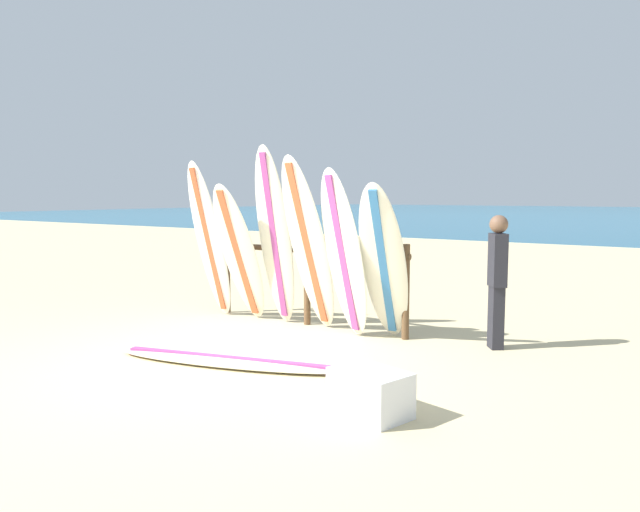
{
  "coord_description": "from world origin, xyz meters",
  "views": [
    {
      "loc": [
        4.42,
        -4.15,
        1.72
      ],
      "look_at": [
        -0.24,
        2.55,
        0.9
      ],
      "focal_mm": 33.7,
      "sensor_mm": 36.0,
      "label": 1
    }
  ],
  "objects_px": {
    "surfboard_leaning_far_left": "(210,241)",
    "surfboard_leaning_left": "(239,254)",
    "surfboard_leaning_right": "(384,263)",
    "surfboard_leaning_center": "(309,245)",
    "surfboard_leaning_center_left": "(275,237)",
    "beachgoer_standing": "(497,276)",
    "cooler_box": "(370,393)",
    "surfboard_lying_on_sand": "(228,360)",
    "surfboard_rack": "(307,269)",
    "surfboard_leaning_center_right": "(344,254)"
  },
  "relations": [
    {
      "from": "surfboard_leaning_center",
      "to": "beachgoer_standing",
      "type": "xyz_separation_m",
      "value": [
        2.19,
        0.58,
        -0.28
      ]
    },
    {
      "from": "surfboard_leaning_right",
      "to": "surfboard_lying_on_sand",
      "type": "bearing_deg",
      "value": -118.01
    },
    {
      "from": "surfboard_leaning_far_left",
      "to": "surfboard_leaning_left",
      "type": "distance_m",
      "value": 0.56
    },
    {
      "from": "surfboard_leaning_right",
      "to": "cooler_box",
      "type": "height_order",
      "value": "surfboard_leaning_right"
    },
    {
      "from": "surfboard_leaning_far_left",
      "to": "surfboard_leaning_right",
      "type": "relative_size",
      "value": 1.17
    },
    {
      "from": "surfboard_rack",
      "to": "surfboard_leaning_center",
      "type": "bearing_deg",
      "value": -51.72
    },
    {
      "from": "surfboard_lying_on_sand",
      "to": "surfboard_leaning_center_left",
      "type": "bearing_deg",
      "value": 113.76
    },
    {
      "from": "surfboard_leaning_far_left",
      "to": "surfboard_leaning_right",
      "type": "distance_m",
      "value": 2.7
    },
    {
      "from": "surfboard_leaning_center_right",
      "to": "beachgoer_standing",
      "type": "distance_m",
      "value": 1.77
    },
    {
      "from": "surfboard_rack",
      "to": "surfboard_leaning_center_right",
      "type": "relative_size",
      "value": 1.47
    },
    {
      "from": "surfboard_leaning_center",
      "to": "cooler_box",
      "type": "distance_m",
      "value": 3.05
    },
    {
      "from": "surfboard_leaning_center_right",
      "to": "surfboard_leaning_far_left",
      "type": "bearing_deg",
      "value": -179.39
    },
    {
      "from": "surfboard_leaning_left",
      "to": "surfboard_leaning_center_left",
      "type": "height_order",
      "value": "surfboard_leaning_center_left"
    },
    {
      "from": "surfboard_leaning_far_left",
      "to": "surfboard_leaning_center_left",
      "type": "bearing_deg",
      "value": 7.31
    },
    {
      "from": "surfboard_leaning_left",
      "to": "surfboard_leaning_right",
      "type": "height_order",
      "value": "surfboard_leaning_left"
    },
    {
      "from": "surfboard_rack",
      "to": "surfboard_leaning_left",
      "type": "relative_size",
      "value": 1.6
    },
    {
      "from": "surfboard_leaning_center",
      "to": "surfboard_leaning_right",
      "type": "relative_size",
      "value": 1.18
    },
    {
      "from": "surfboard_leaning_left",
      "to": "surfboard_leaning_center",
      "type": "bearing_deg",
      "value": 1.76
    },
    {
      "from": "surfboard_rack",
      "to": "surfboard_leaning_center_right",
      "type": "height_order",
      "value": "surfboard_leaning_center_right"
    },
    {
      "from": "surfboard_rack",
      "to": "surfboard_leaning_far_left",
      "type": "distance_m",
      "value": 1.47
    },
    {
      "from": "surfboard_leaning_far_left",
      "to": "cooler_box",
      "type": "relative_size",
      "value": 3.66
    },
    {
      "from": "surfboard_leaning_center_left",
      "to": "surfboard_leaning_center_right",
      "type": "bearing_deg",
      "value": -5.63
    },
    {
      "from": "surfboard_leaning_center_left",
      "to": "surfboard_leaning_right",
      "type": "xyz_separation_m",
      "value": [
        1.63,
        -0.02,
        -0.24
      ]
    },
    {
      "from": "surfboard_leaning_center_left",
      "to": "beachgoer_standing",
      "type": "distance_m",
      "value": 2.86
    },
    {
      "from": "surfboard_leaning_far_left",
      "to": "surfboard_leaning_center",
      "type": "bearing_deg",
      "value": 1.84
    },
    {
      "from": "surfboard_leaning_center",
      "to": "beachgoer_standing",
      "type": "distance_m",
      "value": 2.28
    },
    {
      "from": "surfboard_leaning_center",
      "to": "surfboard_leaning_center_right",
      "type": "distance_m",
      "value": 0.55
    },
    {
      "from": "surfboard_leaning_left",
      "to": "surfboard_leaning_center_right",
      "type": "height_order",
      "value": "surfboard_leaning_center_right"
    },
    {
      "from": "surfboard_leaning_left",
      "to": "beachgoer_standing",
      "type": "bearing_deg",
      "value": 10.42
    },
    {
      "from": "surfboard_rack",
      "to": "surfboard_leaning_right",
      "type": "xyz_separation_m",
      "value": [
        1.33,
        -0.32,
        0.19
      ]
    },
    {
      "from": "surfboard_rack",
      "to": "cooler_box",
      "type": "distance_m",
      "value": 3.44
    },
    {
      "from": "surfboard_leaning_left",
      "to": "surfboard_leaning_center",
      "type": "distance_m",
      "value": 1.14
    },
    {
      "from": "surfboard_leaning_center_left",
      "to": "surfboard_lying_on_sand",
      "type": "relative_size",
      "value": 0.92
    },
    {
      "from": "surfboard_leaning_center_left",
      "to": "surfboard_leaning_right",
      "type": "height_order",
      "value": "surfboard_leaning_center_left"
    },
    {
      "from": "surfboard_leaning_far_left",
      "to": "surfboard_leaning_left",
      "type": "bearing_deg",
      "value": 2.02
    },
    {
      "from": "surfboard_leaning_center_right",
      "to": "surfboard_lying_on_sand",
      "type": "relative_size",
      "value": 0.8
    },
    {
      "from": "surfboard_rack",
      "to": "surfboard_leaning_far_left",
      "type": "relative_size",
      "value": 1.37
    },
    {
      "from": "surfboard_leaning_left",
      "to": "surfboard_leaning_center",
      "type": "height_order",
      "value": "surfboard_leaning_center"
    },
    {
      "from": "surfboard_leaning_right",
      "to": "surfboard_leaning_center_right",
      "type": "bearing_deg",
      "value": -169.29
    },
    {
      "from": "surfboard_leaning_center_right",
      "to": "surfboard_leaning_right",
      "type": "distance_m",
      "value": 0.5
    },
    {
      "from": "surfboard_rack",
      "to": "surfboard_leaning_left",
      "type": "bearing_deg",
      "value": -153.18
    },
    {
      "from": "surfboard_rack",
      "to": "beachgoer_standing",
      "type": "bearing_deg",
      "value": 4.41
    },
    {
      "from": "surfboard_leaning_right",
      "to": "surfboard_lying_on_sand",
      "type": "distance_m",
      "value": 2.1
    },
    {
      "from": "surfboard_leaning_right",
      "to": "cooler_box",
      "type": "distance_m",
      "value": 2.46
    },
    {
      "from": "surfboard_rack",
      "to": "surfboard_leaning_center_left",
      "type": "distance_m",
      "value": 0.61
    },
    {
      "from": "cooler_box",
      "to": "surfboard_leaning_center_left",
      "type": "bearing_deg",
      "value": 155.46
    },
    {
      "from": "surfboard_leaning_left",
      "to": "surfboard_leaning_far_left",
      "type": "bearing_deg",
      "value": -177.98
    },
    {
      "from": "surfboard_leaning_left",
      "to": "beachgoer_standing",
      "type": "relative_size",
      "value": 1.25
    },
    {
      "from": "surfboard_leaning_far_left",
      "to": "surfboard_lying_on_sand",
      "type": "xyz_separation_m",
      "value": [
        1.81,
        -1.56,
        -1.06
      ]
    },
    {
      "from": "surfboard_leaning_center_left",
      "to": "surfboard_leaning_center_right",
      "type": "relative_size",
      "value": 1.15
    }
  ]
}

